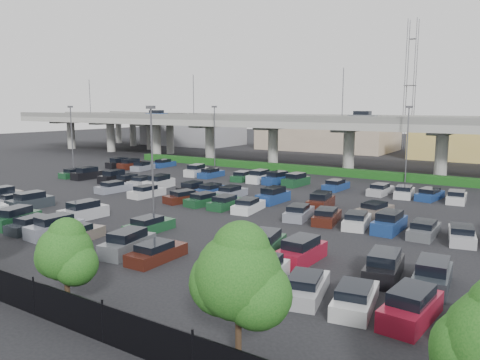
% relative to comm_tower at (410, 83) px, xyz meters
% --- Properties ---
extents(ground, '(280.00, 280.00, 0.00)m').
position_rel_comm_tower_xyz_m(ground, '(-4.00, -74.00, -15.61)').
color(ground, black).
extents(overpass, '(150.00, 13.00, 15.80)m').
position_rel_comm_tower_xyz_m(overpass, '(-4.21, -42.01, -8.64)').
color(overpass, '#9C9C94').
rests_on(overpass, ground).
extents(on_ramp, '(50.93, 30.13, 8.80)m').
position_rel_comm_tower_xyz_m(on_ramp, '(-56.10, -30.95, -8.76)').
color(on_ramp, '#9C9C94').
rests_on(on_ramp, ground).
extents(hedge, '(66.00, 1.60, 1.10)m').
position_rel_comm_tower_xyz_m(hedge, '(-4.00, -49.00, -15.06)').
color(hedge, '#143A11').
rests_on(hedge, ground).
extents(parked_cars, '(63.10, 41.55, 1.67)m').
position_rel_comm_tower_xyz_m(parked_cars, '(-3.76, -78.20, -14.98)').
color(parked_cars, navy).
rests_on(parked_cars, ground).
extents(light_poles, '(66.90, 48.38, 10.30)m').
position_rel_comm_tower_xyz_m(light_poles, '(-8.12, -72.00, -9.37)').
color(light_poles, '#535359').
rests_on(light_poles, ground).
extents(distant_buildings, '(138.00, 24.00, 9.00)m').
position_rel_comm_tower_xyz_m(distant_buildings, '(8.38, -12.19, -11.87)').
color(distant_buildings, gray).
rests_on(distant_buildings, ground).
extents(comm_tower, '(2.40, 2.40, 30.00)m').
position_rel_comm_tower_xyz_m(comm_tower, '(0.00, 0.00, 0.00)').
color(comm_tower, '#535359').
rests_on(comm_tower, ground).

